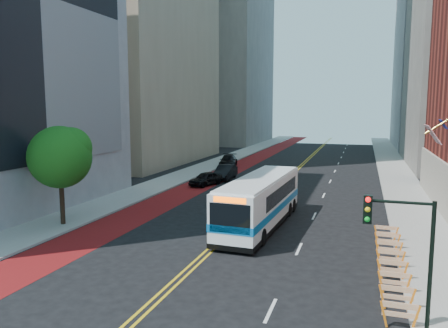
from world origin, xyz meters
TOP-DOWN VIEW (x-y plane):
  - ground at (0.00, 0.00)m, footprint 160.00×160.00m
  - sidewalk_left at (-12.00, 30.00)m, footprint 4.00×140.00m
  - sidewalk_right at (12.00, 30.00)m, footprint 4.00×140.00m
  - bus_lane_paint at (-8.10, 30.00)m, footprint 3.60×140.00m
  - center_line_inner at (-0.18, 30.00)m, footprint 0.14×140.00m
  - center_line_outer at (0.18, 30.00)m, footprint 0.14×140.00m
  - lane_dashes at (4.80, 38.00)m, footprint 0.14×98.20m
  - construction_barriers at (9.60, 3.42)m, footprint 1.42×10.91m
  - street_tree at (-11.24, 6.04)m, footprint 4.20×4.20m
  - traffic_signal at (9.41, -3.51)m, footprint 2.21×0.34m
  - transit_bus at (1.60, 10.11)m, footprint 3.29×12.51m
  - car_a at (-7.32, 23.54)m, footprint 2.91×4.49m
  - car_b at (-6.60, 27.95)m, footprint 1.85×4.91m
  - car_c at (-9.30, 37.86)m, footprint 3.33×5.80m

SIDE VIEW (x-z plane):
  - ground at x=0.00m, z-range 0.00..0.00m
  - center_line_inner at x=-0.18m, z-range 0.00..0.01m
  - center_line_outer at x=0.18m, z-range 0.00..0.01m
  - bus_lane_paint at x=-8.10m, z-range 0.00..0.01m
  - lane_dashes at x=4.80m, z-range 0.00..0.01m
  - sidewalk_left at x=-12.00m, z-range 0.00..0.15m
  - sidewalk_right at x=12.00m, z-range 0.00..0.15m
  - construction_barriers at x=9.60m, z-range 0.17..1.18m
  - car_a at x=-7.32m, z-range 0.00..1.42m
  - car_c at x=-9.30m, z-range 0.00..1.58m
  - car_b at x=-6.60m, z-range 0.00..1.60m
  - transit_bus at x=1.60m, z-range 0.07..3.48m
  - traffic_signal at x=9.41m, z-range 1.18..6.26m
  - street_tree at x=-11.24m, z-range 1.56..8.26m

